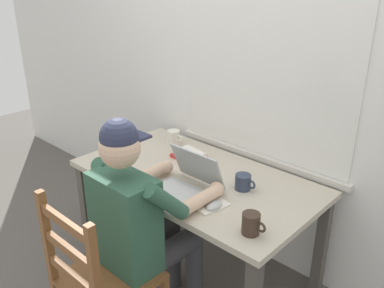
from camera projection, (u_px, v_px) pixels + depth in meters
name	position (u px, v px, depth m)	size (l,w,h in m)	color
ground_plane	(195.00, 271.00, 2.69)	(8.00, 8.00, 0.00)	#56514C
back_wall	(248.00, 63.00, 2.50)	(6.00, 0.08, 2.60)	silver
desk	(195.00, 188.00, 2.44)	(1.44, 0.79, 0.71)	#BCB29E
seated_person	(142.00, 218.00, 2.07)	(0.50, 0.60, 1.23)	#2D5642
wooden_chair	(100.00, 281.00, 1.97)	(0.42, 0.42, 0.92)	brown
laptop	(186.00, 183.00, 2.21)	(0.33, 0.32, 0.22)	#ADAFB2
computer_mouse	(214.00, 206.00, 2.06)	(0.06, 0.10, 0.03)	#ADAFB2
coffee_mug_white	(174.00, 138.00, 2.81)	(0.13, 0.09, 0.10)	silver
coffee_mug_dark	(251.00, 224.00, 1.86)	(0.12, 0.08, 0.10)	#38281E
coffee_mug_spare	(243.00, 182.00, 2.24)	(0.13, 0.09, 0.09)	#2D384C
book_stack_main	(189.00, 155.00, 2.61)	(0.21, 0.15, 0.05)	#BC332D
paper_pile_near_laptop	(207.00, 202.00, 2.12)	(0.18, 0.17, 0.01)	silver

